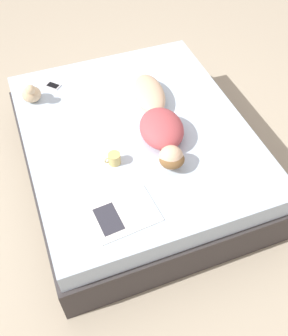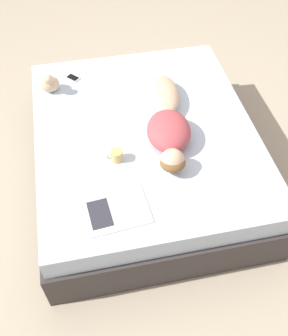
# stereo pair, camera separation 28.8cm
# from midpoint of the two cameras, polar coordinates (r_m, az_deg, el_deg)

# --- Properties ---
(ground_plane) EXTENTS (12.00, 12.00, 0.00)m
(ground_plane) POSITION_cam_midpoint_polar(r_m,az_deg,el_deg) (3.66, 2.34, -0.80)
(ground_plane) COLOR #B7A88E
(bed) EXTENTS (1.85, 2.19, 0.57)m
(bed) POSITION_cam_midpoint_polar(r_m,az_deg,el_deg) (3.44, 2.48, 2.16)
(bed) COLOR #383333
(bed) RESTS_ON ground_plane
(person) EXTENTS (0.44, 1.16, 0.19)m
(person) POSITION_cam_midpoint_polar(r_m,az_deg,el_deg) (3.17, 6.06, 6.44)
(person) COLOR #DBB28E
(person) RESTS_ON bed
(open_magazine) EXTENTS (0.48, 0.37, 0.01)m
(open_magazine) POSITION_cam_midpoint_polar(r_m,az_deg,el_deg) (2.71, -1.17, -6.36)
(open_magazine) COLOR white
(open_magazine) RESTS_ON bed
(coffee_mug) EXTENTS (0.13, 0.09, 0.09)m
(coffee_mug) POSITION_cam_midpoint_polar(r_m,az_deg,el_deg) (2.97, -1.22, 1.72)
(coffee_mug) COLOR tan
(coffee_mug) RESTS_ON bed
(cell_phone) EXTENTS (0.14, 0.15, 0.01)m
(cell_phone) POSITION_cam_midpoint_polar(r_m,az_deg,el_deg) (3.77, -8.10, 12.73)
(cell_phone) COLOR silver
(cell_phone) RESTS_ON bed
(plush_toy) EXTENTS (0.16, 0.17, 0.21)m
(plush_toy) POSITION_cam_midpoint_polar(r_m,az_deg,el_deg) (3.61, -11.27, 11.84)
(plush_toy) COLOR #D1B289
(plush_toy) RESTS_ON bed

